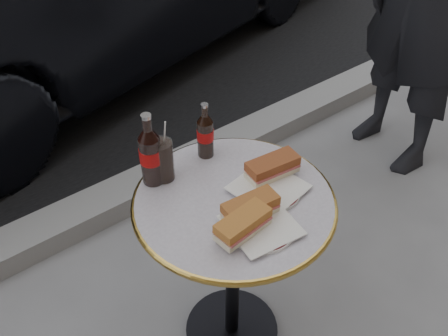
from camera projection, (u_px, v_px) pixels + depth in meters
ground at (232, 331)px, 1.98m from camera, size 80.00×80.00×0.00m
curb at (120, 198)px, 2.49m from camera, size 40.00×0.20×0.12m
bistro_table at (233, 274)px, 1.74m from camera, size 0.62×0.62×0.73m
plate_left at (261, 227)px, 1.41m from camera, size 0.25×0.25×0.01m
plate_right at (268, 189)px, 1.53m from camera, size 0.21×0.21×0.01m
sandwich_left_a at (243, 225)px, 1.37m from camera, size 0.17×0.09×0.06m
sandwich_left_b at (250, 209)px, 1.41m from camera, size 0.17×0.09×0.06m
sandwich_right at (272, 168)px, 1.55m from camera, size 0.17×0.10×0.06m
cola_bottle_left at (150, 149)px, 1.48m from camera, size 0.09×0.09×0.25m
cola_bottle_right at (205, 130)px, 1.60m from camera, size 0.06×0.06×0.20m
cola_glass at (163, 160)px, 1.53m from camera, size 0.08×0.08×0.14m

